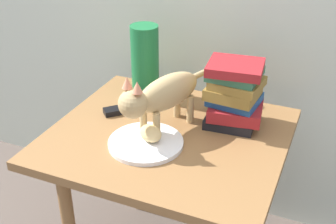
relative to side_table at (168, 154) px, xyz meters
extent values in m
cube|color=olive|center=(0.00, 0.00, 0.07)|extent=(0.76, 0.67, 0.03)
cylinder|color=olive|center=(-0.25, 0.25, -0.23)|extent=(0.04, 0.04, 0.57)
cylinder|color=olive|center=(0.25, 0.25, -0.23)|extent=(0.04, 0.04, 0.57)
cylinder|color=white|center=(-0.04, -0.09, 0.09)|extent=(0.24, 0.24, 0.01)
ellipsoid|color=#E0BC7A|center=(-0.03, -0.08, 0.12)|extent=(0.10, 0.09, 0.05)
cylinder|color=tan|center=(-0.02, -0.05, 0.13)|extent=(0.02, 0.02, 0.10)
cylinder|color=tan|center=(-0.07, -0.03, 0.13)|extent=(0.02, 0.02, 0.10)
cylinder|color=tan|center=(0.04, 0.10, 0.13)|extent=(0.02, 0.02, 0.10)
cylinder|color=tan|center=(-0.02, 0.12, 0.13)|extent=(0.02, 0.02, 0.10)
ellipsoid|color=tan|center=(-0.01, 0.04, 0.22)|extent=(0.18, 0.28, 0.11)
sphere|color=tan|center=(-0.07, -0.11, 0.23)|extent=(0.09, 0.09, 0.09)
cone|color=#DD8460|center=(-0.05, -0.11, 0.29)|extent=(0.03, 0.03, 0.03)
cone|color=#DD8460|center=(-0.09, -0.10, 0.29)|extent=(0.03, 0.03, 0.03)
cylinder|color=tan|center=(0.06, 0.23, 0.23)|extent=(0.08, 0.16, 0.02)
cube|color=black|center=(0.17, 0.14, 0.10)|extent=(0.17, 0.16, 0.03)
cube|color=maroon|center=(0.18, 0.14, 0.14)|extent=(0.19, 0.18, 0.04)
cube|color=#1E4C8C|center=(0.18, 0.15, 0.17)|extent=(0.17, 0.16, 0.03)
cube|color=olive|center=(0.17, 0.14, 0.20)|extent=(0.17, 0.16, 0.04)
cube|color=olive|center=(0.18, 0.14, 0.24)|extent=(0.17, 0.16, 0.03)
cube|color=#336B4C|center=(0.17, 0.15, 0.26)|extent=(0.16, 0.16, 0.03)
cube|color=maroon|center=(0.17, 0.14, 0.29)|extent=(0.19, 0.17, 0.03)
cylinder|color=#196B38|center=(-0.19, 0.23, 0.22)|extent=(0.10, 0.10, 0.27)
cube|color=black|center=(-0.20, 0.07, 0.09)|extent=(0.14, 0.14, 0.02)
camera|label=1|loc=(0.48, -1.12, 0.85)|focal=46.87mm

